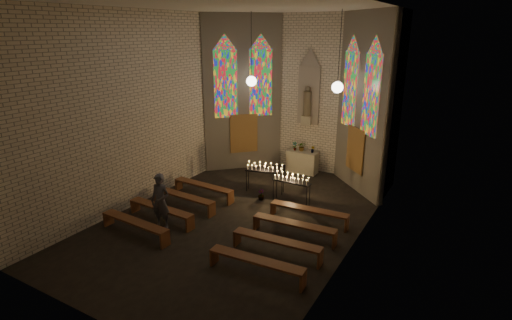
# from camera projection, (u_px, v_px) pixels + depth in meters

# --- Properties ---
(floor) EXTENTS (12.00, 12.00, 0.00)m
(floor) POSITION_uv_depth(u_px,v_px,m) (239.00, 218.00, 14.00)
(floor) COLOR black
(floor) RESTS_ON ground
(room) EXTENTS (8.22, 12.43, 7.00)m
(room) POSITION_uv_depth(u_px,v_px,m) (284.00, 99.00, 15.63)
(room) COLOR beige
(room) RESTS_ON ground
(altar) EXTENTS (1.40, 0.60, 1.00)m
(altar) POSITION_uv_depth(u_px,v_px,m) (302.00, 162.00, 18.34)
(altar) COLOR #B3AD92
(altar) RESTS_ON ground
(flower_vase_left) EXTENTS (0.26, 0.22, 0.42)m
(flower_vase_left) POSITION_uv_depth(u_px,v_px,m) (295.00, 146.00, 18.29)
(flower_vase_left) COLOR #4C723F
(flower_vase_left) RESTS_ON altar
(flower_vase_center) EXTENTS (0.49, 0.46, 0.43)m
(flower_vase_center) POSITION_uv_depth(u_px,v_px,m) (302.00, 146.00, 18.21)
(flower_vase_center) COLOR #4C723F
(flower_vase_center) RESTS_ON altar
(flower_vase_right) EXTENTS (0.22, 0.20, 0.33)m
(flower_vase_right) POSITION_uv_depth(u_px,v_px,m) (313.00, 149.00, 17.94)
(flower_vase_right) COLOR #4C723F
(flower_vase_right) RESTS_ON altar
(aisle_flower_pot) EXTENTS (0.26, 0.26, 0.41)m
(aisle_flower_pot) POSITION_uv_depth(u_px,v_px,m) (261.00, 195.00, 15.44)
(aisle_flower_pot) COLOR #4C723F
(aisle_flower_pot) RESTS_ON ground
(votive_stand_left) EXTENTS (1.61, 0.75, 1.15)m
(votive_stand_left) POSITION_uv_depth(u_px,v_px,m) (265.00, 169.00, 15.96)
(votive_stand_left) COLOR black
(votive_stand_left) RESTS_ON ground
(votive_stand_right) EXTENTS (1.49, 0.37, 1.09)m
(votive_stand_right) POSITION_uv_depth(u_px,v_px,m) (292.00, 180.00, 14.95)
(votive_stand_right) COLOR black
(votive_stand_right) RESTS_ON ground
(pew_left_0) EXTENTS (2.73, 0.53, 0.52)m
(pew_left_0) POSITION_uv_depth(u_px,v_px,m) (203.00, 187.00, 15.66)
(pew_left_0) COLOR #582F19
(pew_left_0) RESTS_ON ground
(pew_right_0) EXTENTS (2.73, 0.53, 0.52)m
(pew_right_0) POSITION_uv_depth(u_px,v_px,m) (309.00, 211.00, 13.55)
(pew_right_0) COLOR #582F19
(pew_right_0) RESTS_ON ground
(pew_left_1) EXTENTS (2.73, 0.53, 0.52)m
(pew_left_1) POSITION_uv_depth(u_px,v_px,m) (184.00, 197.00, 14.67)
(pew_left_1) COLOR #582F19
(pew_left_1) RESTS_ON ground
(pew_right_1) EXTENTS (2.73, 0.53, 0.52)m
(pew_right_1) POSITION_uv_depth(u_px,v_px,m) (294.00, 225.00, 12.56)
(pew_right_1) COLOR #582F19
(pew_right_1) RESTS_ON ground
(pew_left_2) EXTENTS (2.73, 0.53, 0.52)m
(pew_left_2) POSITION_uv_depth(u_px,v_px,m) (161.00, 209.00, 13.68)
(pew_left_2) COLOR #582F19
(pew_left_2) RESTS_ON ground
(pew_right_2) EXTENTS (2.73, 0.53, 0.52)m
(pew_right_2) POSITION_uv_depth(u_px,v_px,m) (277.00, 242.00, 11.57)
(pew_right_2) COLOR #582F19
(pew_right_2) RESTS_ON ground
(pew_left_3) EXTENTS (2.73, 0.53, 0.52)m
(pew_left_3) POSITION_uv_depth(u_px,v_px,m) (135.00, 223.00, 12.69)
(pew_left_3) COLOR #582F19
(pew_left_3) RESTS_ON ground
(pew_right_3) EXTENTS (2.73, 0.53, 0.52)m
(pew_right_3) POSITION_uv_depth(u_px,v_px,m) (256.00, 262.00, 10.58)
(pew_right_3) COLOR #582F19
(pew_right_3) RESTS_ON ground
(visitor) EXTENTS (0.74, 0.53, 1.89)m
(visitor) POSITION_uv_depth(u_px,v_px,m) (161.00, 201.00, 13.04)
(visitor) COLOR #494953
(visitor) RESTS_ON ground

